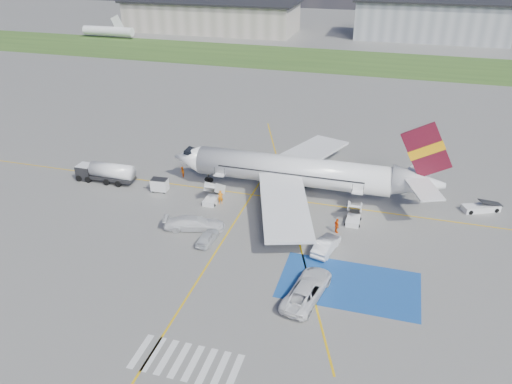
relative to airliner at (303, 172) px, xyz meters
The scene contains 22 objects.
ground 14.48m from the airliner, 96.14° to the right, with size 400.00×400.00×0.00m, color #60605E.
grass_strip 81.08m from the airliner, 91.06° to the left, with size 400.00×30.00×0.01m, color #2D4C1E.
taxiway_line_main 4.21m from the airliner, 126.97° to the right, with size 120.00×0.20×0.01m, color gold.
taxiway_line_cross 25.10m from the airliner, 105.17° to the right, with size 0.20×60.00×0.01m, color gold.
taxiway_line_diag 4.21m from the airliner, 126.97° to the right, with size 0.20×60.00×0.01m, color gold.
staging_box 20.19m from the airliner, 64.74° to the right, with size 14.00×8.00×0.01m, color navy.
crosswalk 32.35m from the airliner, 95.90° to the right, with size 9.00×4.00×0.01m.
terminal_west 129.04m from the airliner, 115.97° to the left, with size 60.00×22.00×10.00m, color gray.
terminal_centre 122.43m from the airliner, 81.31° to the left, with size 48.00×18.00×12.00m, color gray.
airliner is the anchor object (origin of this frame).
airstairs_fwd 12.52m from the airliner, 154.30° to the right, with size 1.90×5.20×3.60m.
airstairs_aft 9.59m from the airliner, 35.25° to the right, with size 1.90×5.20×3.60m.
fuel_tanker 27.96m from the airliner, behind, with size 8.56×2.44×2.91m.
gpu_cart 19.66m from the airliner, 166.82° to the right, with size 2.34×1.61×1.87m.
belt_loader 23.18m from the airliner, ahead, with size 5.17×3.42×1.51m.
car_silver_a 16.96m from the airliner, 118.84° to the right, with size 1.61×3.99×1.36m, color silver.
car_silver_b 13.97m from the airliner, 67.46° to the right, with size 1.75×5.02×1.66m, color silver.
van_white_a 21.59m from the airliner, 77.31° to the right, with size 2.84×6.15×2.31m, color silver.
van_white_b 16.45m from the airliner, 130.74° to the right, with size 2.21×5.44×2.13m, color silver.
crew_fwd 11.46m from the airliner, 150.35° to the right, with size 0.69×0.46×1.90m, color orange.
crew_nose 18.03m from the airliner, behind, with size 0.77×0.60×1.59m, color orange.
crew_aft 10.55m from the airliner, 55.28° to the right, with size 1.11×0.46×1.90m, color #F65A0C.
Camera 1 is at (12.12, -45.39, 31.62)m, focal length 35.00 mm.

